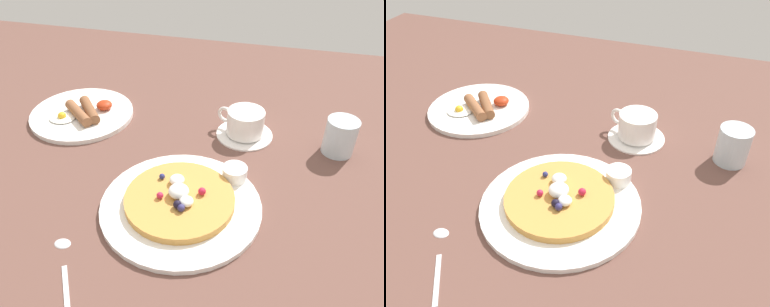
% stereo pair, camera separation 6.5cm
% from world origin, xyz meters
% --- Properties ---
extents(ground_plane, '(1.93, 1.43, 0.03)m').
position_xyz_m(ground_plane, '(0.00, 0.00, -0.01)').
color(ground_plane, brown).
extents(pancake_plate, '(0.30, 0.30, 0.01)m').
position_xyz_m(pancake_plate, '(0.06, -0.10, 0.01)').
color(pancake_plate, white).
rests_on(pancake_plate, ground_plane).
extents(pancake_with_berries, '(0.20, 0.20, 0.04)m').
position_xyz_m(pancake_with_berries, '(0.06, -0.10, 0.02)').
color(pancake_with_berries, '#CC8E40').
rests_on(pancake_with_berries, pancake_plate).
extents(syrup_ramekin, '(0.05, 0.05, 0.03)m').
position_xyz_m(syrup_ramekin, '(0.14, -0.01, 0.02)').
color(syrup_ramekin, white).
rests_on(syrup_ramekin, pancake_plate).
extents(breakfast_plate, '(0.25, 0.25, 0.01)m').
position_xyz_m(breakfast_plate, '(-0.26, 0.14, 0.01)').
color(breakfast_plate, white).
rests_on(breakfast_plate, ground_plane).
extents(fried_breakfast, '(0.13, 0.12, 0.03)m').
position_xyz_m(fried_breakfast, '(-0.25, 0.13, 0.02)').
color(fried_breakfast, brown).
rests_on(fried_breakfast, breakfast_plate).
extents(coffee_saucer, '(0.13, 0.13, 0.01)m').
position_xyz_m(coffee_saucer, '(0.14, 0.16, 0.00)').
color(coffee_saucer, white).
rests_on(coffee_saucer, ground_plane).
extents(coffee_cup, '(0.11, 0.08, 0.06)m').
position_xyz_m(coffee_cup, '(0.14, 0.16, 0.04)').
color(coffee_cup, white).
rests_on(coffee_cup, coffee_saucer).
extents(teaspoon, '(0.09, 0.13, 0.01)m').
position_xyz_m(teaspoon, '(-0.09, -0.27, 0.00)').
color(teaspoon, silver).
rests_on(teaspoon, ground_plane).
extents(water_glass, '(0.07, 0.07, 0.08)m').
position_xyz_m(water_glass, '(0.34, 0.15, 0.04)').
color(water_glass, silver).
rests_on(water_glass, ground_plane).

